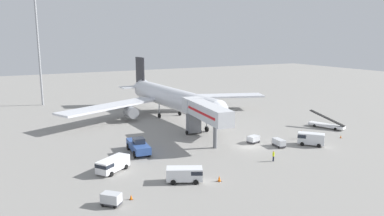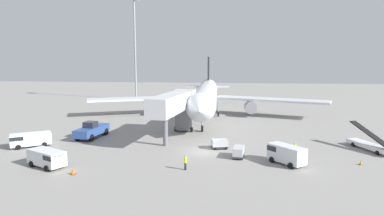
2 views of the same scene
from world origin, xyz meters
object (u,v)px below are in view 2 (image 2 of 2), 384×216
at_px(service_van_mid_center, 286,153).
at_px(baggage_cart_mid_left, 239,152).
at_px(pushback_tug, 92,130).
at_px(safety_cone_bravo, 73,171).
at_px(service_van_near_right, 47,157).
at_px(ground_crew_worker_midground, 295,148).
at_px(service_van_rear_right, 30,139).
at_px(ground_crew_worker_foreground, 185,162).
at_px(belt_loader_truck, 370,145).
at_px(airplane_at_gate, 206,96).
at_px(jet_bridge, 175,104).
at_px(safety_cone_alpha, 361,163).
at_px(apron_light_mast, 135,31).
at_px(baggage_cart_near_center, 219,143).

distance_m(service_van_mid_center, baggage_cart_mid_left, 5.79).
distance_m(pushback_tug, safety_cone_bravo, 17.54).
bearing_deg(service_van_near_right, safety_cone_bravo, -26.25).
xyz_separation_m(pushback_tug, ground_crew_worker_midground, (30.16, -6.13, -0.35)).
distance_m(service_van_rear_right, ground_crew_worker_foreground, 24.37).
distance_m(belt_loader_truck, baggage_cart_mid_left, 18.71).
distance_m(pushback_tug, ground_crew_worker_midground, 30.78).
distance_m(ground_crew_worker_foreground, ground_crew_worker_midground, 15.21).
height_order(airplane_at_gate, pushback_tug, airplane_at_gate).
bearing_deg(belt_loader_truck, jet_bridge, 172.02).
height_order(jet_bridge, service_van_near_right, jet_bridge).
bearing_deg(service_van_near_right, safety_cone_alpha, 8.42).
distance_m(ground_crew_worker_foreground, safety_cone_alpha, 20.51).
relative_size(service_van_mid_center, ground_crew_worker_midground, 2.81).
bearing_deg(ground_crew_worker_foreground, apron_light_mast, 110.97).
relative_size(pushback_tug, ground_crew_worker_foreground, 4.40).
bearing_deg(safety_cone_alpha, apron_light_mast, 125.99).
relative_size(belt_loader_truck, baggage_cart_near_center, 3.11).
bearing_deg(baggage_cart_mid_left, apron_light_mast, 117.18).
xyz_separation_m(jet_bridge, apron_light_mast, (-22.11, 52.47, 16.25)).
xyz_separation_m(belt_loader_truck, baggage_cart_mid_left, (-17.83, -5.66, -0.03)).
distance_m(belt_loader_truck, ground_crew_worker_foreground, 26.29).
bearing_deg(safety_cone_bravo, baggage_cart_near_center, 39.59).
bearing_deg(safety_cone_alpha, pushback_tug, 165.73).
height_order(airplane_at_gate, baggage_cart_mid_left, airplane_at_gate).
bearing_deg(safety_cone_alpha, jet_bridge, 155.66).
distance_m(airplane_at_gate, ground_crew_worker_midground, 32.16).
distance_m(baggage_cart_mid_left, safety_cone_alpha, 14.17).
bearing_deg(safety_cone_bravo, baggage_cart_mid_left, 25.84).
distance_m(jet_bridge, ground_crew_worker_midground, 19.07).
xyz_separation_m(service_van_near_right, service_van_mid_center, (27.10, 4.61, 0.14)).
height_order(pushback_tug, service_van_mid_center, pushback_tug).
distance_m(belt_loader_truck, service_van_mid_center, 14.55).
xyz_separation_m(safety_cone_alpha, apron_light_mast, (-45.94, 63.25, 21.34)).
relative_size(service_van_near_right, apron_light_mast, 0.16).
bearing_deg(baggage_cart_near_center, baggage_cart_mid_left, -57.04).
height_order(service_van_near_right, baggage_cart_near_center, service_van_near_right).
distance_m(safety_cone_alpha, apron_light_mast, 81.03).
relative_size(jet_bridge, belt_loader_truck, 2.19).
bearing_deg(safety_cone_bravo, jet_bridge, 66.38).
xyz_separation_m(service_van_near_right, baggage_cart_near_center, (19.11, 10.48, -0.39)).
height_order(baggage_cart_near_center, safety_cone_alpha, baggage_cart_near_center).
relative_size(service_van_mid_center, safety_cone_bravo, 5.97).
bearing_deg(safety_cone_alpha, service_van_mid_center, -175.46).
height_order(ground_crew_worker_foreground, apron_light_mast, apron_light_mast).
relative_size(jet_bridge, service_van_rear_right, 3.00).
xyz_separation_m(jet_bridge, safety_cone_bravo, (-7.90, -18.06, -4.97)).
relative_size(airplane_at_gate, safety_cone_alpha, 99.58).
distance_m(airplane_at_gate, service_van_rear_right, 37.02).
distance_m(jet_bridge, service_van_near_right, 20.46).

